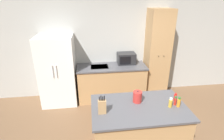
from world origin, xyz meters
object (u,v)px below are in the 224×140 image
spice_bottle_short_red (179,102)px  spice_bottle_green_herb (175,97)px  refrigerator (58,71)px  spice_bottle_amber_oil (170,103)px  kettle (137,97)px  pantry_cabinet (157,55)px  knife_block (102,107)px  spice_bottle_tall_dark (175,101)px  microwave (126,58)px

spice_bottle_short_red → spice_bottle_green_herb: bearing=80.9°
refrigerator → spice_bottle_short_red: refrigerator is taller
spice_bottle_green_herb → spice_bottle_amber_oil: bearing=-134.1°
kettle → pantry_cabinet: bearing=60.2°
knife_block → spice_bottle_tall_dark: knife_block is taller
spice_bottle_green_herb → spice_bottle_tall_dark: bearing=-116.7°
knife_block → spice_bottle_amber_oil: bearing=1.4°
pantry_cabinet → microwave: bearing=174.9°
microwave → spice_bottle_short_red: 2.06m
microwave → spice_bottle_green_herb: 1.89m
microwave → spice_bottle_green_herb: (0.49, -1.82, -0.11)m
spice_bottle_short_red → kettle: 0.67m
microwave → spice_bottle_tall_dark: microwave is taller
pantry_cabinet → spice_bottle_tall_dark: bearing=-101.4°
pantry_cabinet → kettle: bearing=-119.8°
spice_bottle_tall_dark → spice_bottle_short_red: 0.07m
spice_bottle_tall_dark → spice_bottle_amber_oil: spice_bottle_amber_oil is taller
refrigerator → spice_bottle_short_red: (2.21, -1.84, 0.10)m
spice_bottle_short_red → knife_block: bearing=-179.1°
spice_bottle_tall_dark → spice_bottle_green_herb: bearing=63.3°
pantry_cabinet → spice_bottle_short_red: size_ratio=13.28×
microwave → spice_bottle_green_herb: microwave is taller
pantry_cabinet → spice_bottle_short_red: bearing=-100.1°
spice_bottle_tall_dark → spice_bottle_short_red: (0.03, -0.06, 0.01)m
spice_bottle_green_herb → kettle: bearing=175.8°
refrigerator → kettle: (1.58, -1.61, 0.12)m
pantry_cabinet → microwave: size_ratio=4.97×
spice_bottle_tall_dark → pantry_cabinet: bearing=78.6°
spice_bottle_short_red → spice_bottle_amber_oil: size_ratio=1.03×
pantry_cabinet → spice_bottle_short_red: 1.97m
knife_block → spice_bottle_amber_oil: 1.12m
knife_block → microwave: bearing=68.6°
spice_bottle_short_red → spice_bottle_green_herb: (0.03, 0.18, -0.02)m
spice_bottle_amber_oil → knife_block: bearing=-178.6°
spice_bottle_short_red → spice_bottle_amber_oil: bearing=177.1°
refrigerator → pantry_cabinet: size_ratio=0.75×
spice_bottle_amber_oil → kettle: (-0.49, 0.22, 0.02)m
microwave → refrigerator: bearing=-174.6°
knife_block → spice_bottle_amber_oil: knife_block is taller
spice_bottle_amber_oil → spice_bottle_green_herb: spice_bottle_amber_oil is taller
microwave → pantry_cabinet: bearing=-5.1°
refrigerator → spice_bottle_green_herb: refrigerator is taller
pantry_cabinet → microwave: pantry_cabinet is taller
spice_bottle_amber_oil → kettle: 0.54m
spice_bottle_short_red → spice_bottle_green_herb: spice_bottle_short_red is taller
spice_bottle_tall_dark → kettle: 0.62m
refrigerator → spice_bottle_tall_dark: 2.82m
refrigerator → spice_bottle_short_red: size_ratio=9.96×
spice_bottle_short_red → refrigerator: bearing=140.2°
spice_bottle_amber_oil → spice_bottle_green_herb: size_ratio=1.21×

